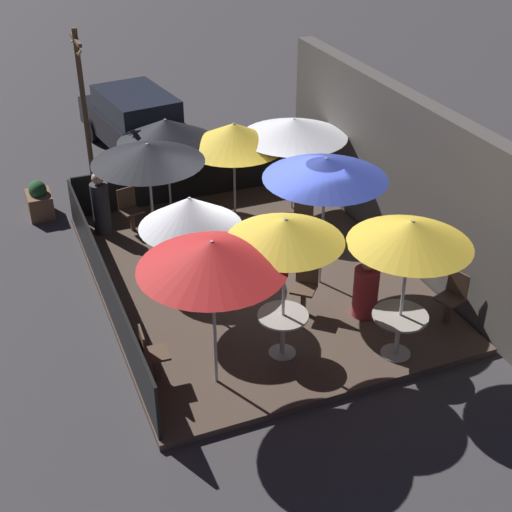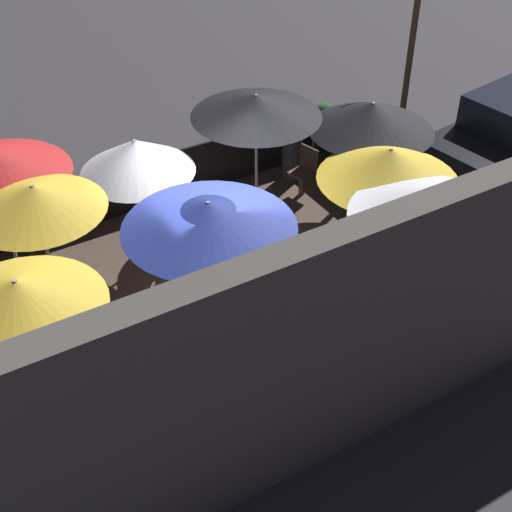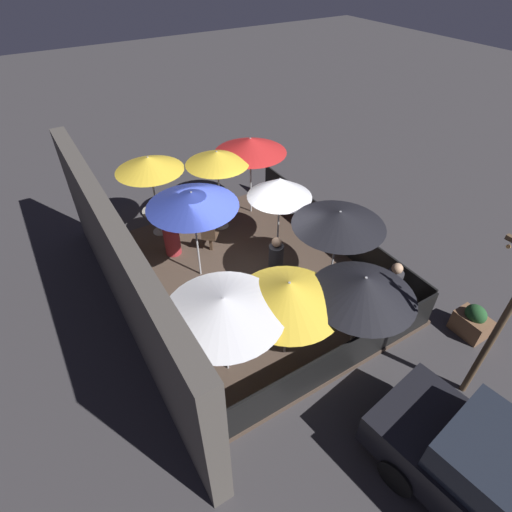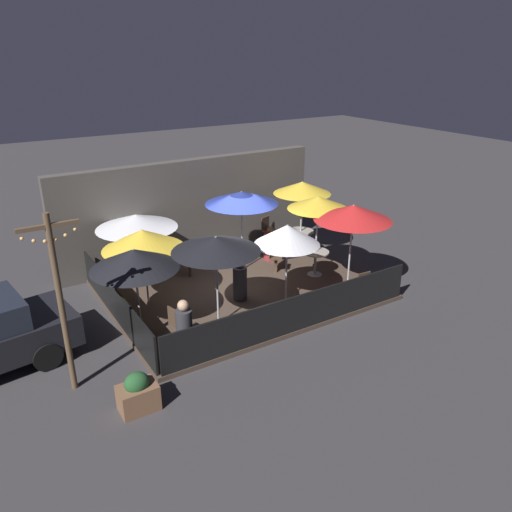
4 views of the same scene
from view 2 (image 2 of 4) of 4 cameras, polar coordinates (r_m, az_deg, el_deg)
name	(u,v)px [view 2 (image 2 of 4)]	position (r m, az deg, el deg)	size (l,w,h in m)	color
ground_plane	(225,298)	(11.08, -2.53, -3.36)	(60.00, 60.00, 0.00)	#383538
patio_deck	(224,295)	(11.04, -2.54, -3.12)	(7.22, 5.67, 0.12)	#47382D
building_wall	(353,342)	(8.10, 7.74, -6.87)	(8.82, 0.36, 3.28)	#4C4742
fence_front	(148,183)	(12.79, -8.67, 5.79)	(7.02, 0.05, 0.95)	black
fence_side_left	(407,201)	(12.44, 11.98, 4.34)	(0.05, 5.47, 0.95)	black
patio_umbrella_0	(35,198)	(9.38, -17.25, 4.45)	(1.77, 1.77, 2.46)	#B2B2B7
patio_umbrella_1	(19,295)	(7.94, -18.45, -2.96)	(1.86, 1.86, 2.43)	#B2B2B7
patio_umbrella_2	(209,215)	(8.60, -3.81, 3.28)	(2.17, 2.17, 2.50)	#B2B2B7
patio_umbrella_3	(390,164)	(10.77, 10.64, 7.22)	(2.14, 2.14, 2.06)	#B2B2B7
patio_umbrella_4	(256,105)	(11.54, 0.02, 11.96)	(2.12, 2.12, 2.32)	#B2B2B7
patio_umbrella_5	(434,205)	(9.81, 14.05, 3.96)	(2.29, 2.29, 2.08)	#B2B2B7
patio_umbrella_6	(372,117)	(11.98, 9.28, 10.95)	(2.09, 2.09, 2.10)	#B2B2B7
patio_umbrella_7	(136,156)	(10.72, -9.56, 7.88)	(1.73, 1.73, 2.18)	#B2B2B7
dining_table_0	(58,298)	(10.35, -15.56, -3.28)	(0.81, 0.81, 0.76)	#9E998E
dining_table_1	(47,397)	(9.04, -16.41, -10.80)	(0.88, 0.88, 0.77)	#9E998E
patio_chair_0	(124,466)	(8.32, -10.49, -16.23)	(0.51, 0.51, 0.94)	#4C3828
patio_chair_1	(25,225)	(12.07, -18.02, 2.38)	(0.42, 0.42, 0.96)	#4C3828
patio_chair_2	(332,301)	(10.12, 6.08, -3.60)	(0.55, 0.55, 0.93)	#4C3828
patio_chair_3	(305,170)	(13.03, 3.94, 6.90)	(0.49, 0.49, 0.91)	#4C3828
patio_chair_4	(144,314)	(9.96, -8.91, -4.58)	(0.56, 0.56, 0.95)	#4C3828
patron_0	(139,372)	(9.25, -9.31, -9.11)	(0.55, 0.55, 1.11)	maroon
patron_1	(223,236)	(11.23, -2.68, 1.60)	(0.48, 0.48, 1.20)	#333338
patron_2	(292,149)	(13.42, 2.90, 8.54)	(0.52, 0.52, 1.35)	#333338
planter_box	(323,124)	(15.15, 5.36, 10.45)	(0.74, 0.52, 0.83)	brown
light_post	(410,57)	(14.01, 12.22, 15.31)	(1.10, 0.12, 3.78)	brown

